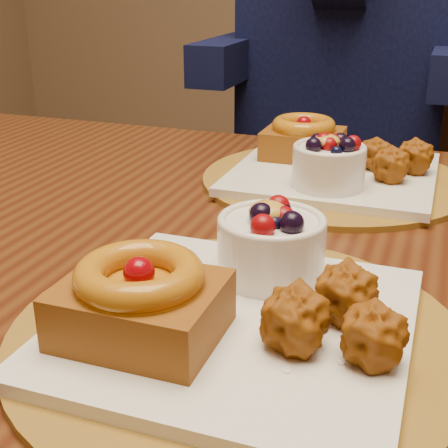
{
  "coord_description": "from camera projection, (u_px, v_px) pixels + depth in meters",
  "views": [
    {
      "loc": [
        0.18,
        -0.68,
        1.04
      ],
      "look_at": [
        0.01,
        -0.21,
        0.83
      ],
      "focal_mm": 50.0,
      "sensor_mm": 36.0,
      "label": 1
    }
  ],
  "objects": [
    {
      "name": "dining_table",
      "position": [
        295.0,
        299.0,
        0.74
      ],
      "size": [
        1.6,
        0.9,
        0.76
      ],
      "color": "#3B180A",
      "rests_on": "ground"
    },
    {
      "name": "place_setting_near",
      "position": [
        234.0,
        302.0,
        0.52
      ],
      "size": [
        0.38,
        0.38,
        0.09
      ],
      "color": "brown",
      "rests_on": "dining_table"
    },
    {
      "name": "place_setting_far",
      "position": [
        332.0,
        165.0,
        0.89
      ],
      "size": [
        0.38,
        0.38,
        0.09
      ],
      "color": "brown",
      "rests_on": "dining_table"
    },
    {
      "name": "chair_far",
      "position": [
        371.0,
        197.0,
        1.45
      ],
      "size": [
        0.61,
        0.61,
        1.0
      ],
      "rotation": [
        0.0,
        0.0,
        0.34
      ],
      "color": "black",
      "rests_on": "ground"
    }
  ]
}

